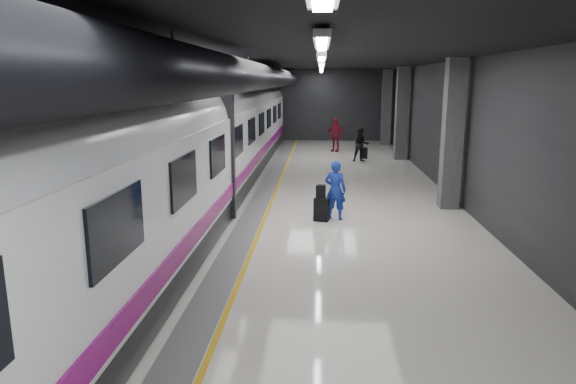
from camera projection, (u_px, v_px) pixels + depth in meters
name	position (u px, v px, depth m)	size (l,w,h in m)	color
ground	(298.00, 222.00, 14.20)	(40.00, 40.00, 0.00)	silver
platform_hall	(290.00, 92.00, 14.39)	(10.02, 40.02, 4.51)	black
train	(179.00, 147.00, 13.96)	(3.05, 38.00, 4.05)	black
traveler_main	(335.00, 190.00, 14.35)	(0.61, 0.40, 1.68)	#1A2AC5
suitcase_main	(321.00, 210.00, 14.28)	(0.40, 0.25, 0.65)	black
shoulder_bag	(321.00, 192.00, 14.17)	(0.27, 0.15, 0.37)	black
traveler_far_a	(361.00, 145.00, 24.67)	(0.80, 0.62, 1.64)	black
traveler_far_b	(335.00, 135.00, 28.20)	(1.08, 0.45, 1.84)	maroon
suitcase_far	(364.00, 153.00, 25.78)	(0.37, 0.24, 0.55)	black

